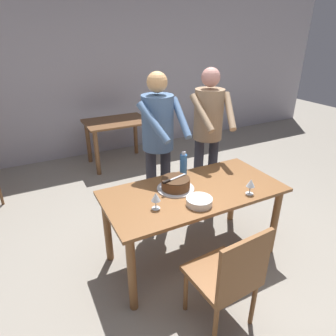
% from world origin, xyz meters
% --- Properties ---
extents(ground_plane, '(14.00, 14.00, 0.00)m').
position_xyz_m(ground_plane, '(0.00, 0.00, 0.00)').
color(ground_plane, gray).
extents(back_wall, '(10.00, 0.12, 2.70)m').
position_xyz_m(back_wall, '(0.00, 3.21, 1.35)').
color(back_wall, '#ADA8B2').
rests_on(back_wall, ground_plane).
extents(main_dining_table, '(1.64, 0.79, 0.75)m').
position_xyz_m(main_dining_table, '(0.00, 0.00, 0.64)').
color(main_dining_table, brown).
rests_on(main_dining_table, ground_plane).
extents(cake_on_platter, '(0.34, 0.34, 0.11)m').
position_xyz_m(cake_on_platter, '(-0.14, 0.09, 0.80)').
color(cake_on_platter, silver).
rests_on(cake_on_platter, main_dining_table).
extents(cake_knife, '(0.27, 0.09, 0.02)m').
position_xyz_m(cake_knife, '(-0.21, 0.07, 0.87)').
color(cake_knife, silver).
rests_on(cake_knife, cake_on_platter).
extents(plate_stack, '(0.22, 0.22, 0.06)m').
position_xyz_m(plate_stack, '(-0.09, -0.23, 0.78)').
color(plate_stack, white).
rests_on(plate_stack, main_dining_table).
extents(wine_glass_near, '(0.08, 0.08, 0.14)m').
position_xyz_m(wine_glass_near, '(-0.44, -0.12, 0.85)').
color(wine_glass_near, silver).
rests_on(wine_glass_near, main_dining_table).
extents(wine_glass_far, '(0.08, 0.08, 0.14)m').
position_xyz_m(wine_glass_far, '(0.40, -0.28, 0.85)').
color(wine_glass_far, silver).
rests_on(wine_glass_far, main_dining_table).
extents(water_bottle, '(0.07, 0.07, 0.25)m').
position_xyz_m(water_bottle, '(0.06, 0.31, 0.86)').
color(water_bottle, '#387AC6').
rests_on(water_bottle, main_dining_table).
extents(person_cutting_cake, '(0.46, 0.57, 1.72)m').
position_xyz_m(person_cutting_cake, '(-0.06, 0.61, 1.08)').
color(person_cutting_cake, '#2D2D38').
rests_on(person_cutting_cake, ground_plane).
extents(person_standing_beside, '(0.46, 0.57, 1.72)m').
position_xyz_m(person_standing_beside, '(0.57, 0.64, 1.08)').
color(person_standing_beside, '#2D2D38').
rests_on(person_standing_beside, ground_plane).
extents(chair_near_side, '(0.47, 0.47, 0.90)m').
position_xyz_m(chair_near_side, '(-0.18, -0.77, 0.49)').
color(chair_near_side, brown).
rests_on(chair_near_side, ground_plane).
extents(background_table, '(1.00, 0.70, 0.74)m').
position_xyz_m(background_table, '(0.09, 2.51, 0.58)').
color(background_table, brown).
rests_on(background_table, ground_plane).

